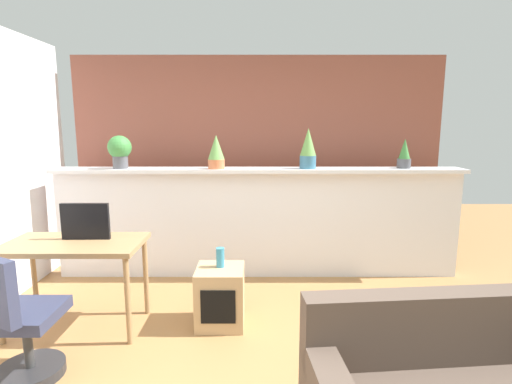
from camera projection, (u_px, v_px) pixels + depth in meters
divider_wall at (257, 224)px, 4.40m from camera, size 4.43×0.16×1.18m
plant_shelf at (257, 170)px, 4.26m from camera, size 4.43×0.32×0.04m
brick_wall_behind at (256, 160)px, 4.88m from camera, size 4.43×0.10×2.50m
potted_plant_0 at (118, 150)px, 4.20m from camera, size 0.25×0.25×0.35m
potted_plant_1 at (215, 152)px, 4.18m from camera, size 0.18×0.18×0.36m
potted_plant_2 at (306, 149)px, 4.20m from camera, size 0.18×0.18×0.43m
potted_plant_3 at (403, 155)px, 4.25m from camera, size 0.15×0.15×0.32m
desk at (73, 252)px, 3.21m from camera, size 1.10×0.60×0.75m
tv_monitor at (84, 221)px, 3.25m from camera, size 0.39×0.04×0.30m
office_chair at (15, 327)px, 2.56m from camera, size 0.52×0.52×0.91m
side_cube_shelf at (219, 296)px, 3.34m from camera, size 0.40×0.41×0.50m
vase_on_shelf at (219, 257)px, 3.32m from camera, size 0.07×0.07×0.17m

